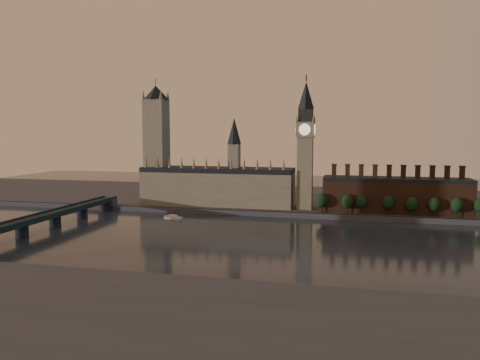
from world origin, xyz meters
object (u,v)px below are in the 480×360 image
(big_ben, at_px, (305,144))
(river_boat, at_px, (173,217))
(victoria_tower, at_px, (157,140))
(westminster_bridge, at_px, (36,221))

(big_ben, height_order, river_boat, big_ben)
(victoria_tower, height_order, river_boat, victoria_tower)
(westminster_bridge, distance_m, river_boat, 96.66)
(river_boat, bearing_deg, victoria_tower, 145.88)
(victoria_tower, bearing_deg, river_boat, -55.81)
(big_ben, bearing_deg, river_boat, -154.35)
(big_ben, bearing_deg, westminster_bridge, -145.67)
(river_boat, bearing_deg, big_ben, 47.35)
(big_ben, height_order, westminster_bridge, big_ben)
(river_boat, bearing_deg, westminster_bridge, -114.44)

